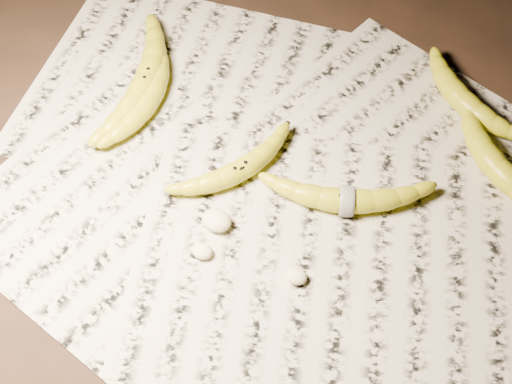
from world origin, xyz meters
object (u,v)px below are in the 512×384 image
at_px(banana_upper_b, 462,98).
at_px(banana_left_a, 146,80).
at_px(banana_left_b, 149,97).
at_px(banana_upper_a, 498,167).
at_px(banana_center, 240,169).
at_px(banana_taped, 347,200).

bearing_deg(banana_upper_b, banana_left_a, -124.97).
distance_m(banana_left_b, banana_upper_a, 0.52).
relative_size(banana_left_b, banana_upper_b, 1.03).
relative_size(banana_center, banana_upper_b, 1.00).
bearing_deg(banana_center, banana_upper_b, -12.85).
height_order(banana_center, banana_upper_a, banana_upper_a).
xyz_separation_m(banana_left_a, banana_taped, (0.35, -0.08, -0.00)).
bearing_deg(banana_left_a, banana_left_b, -153.73).
distance_m(banana_left_a, banana_taped, 0.36).
bearing_deg(banana_left_b, banana_center, -113.52).
relative_size(banana_left_b, banana_upper_a, 0.93).
xyz_separation_m(banana_left_a, banana_upper_a, (0.53, 0.06, -0.00)).
xyz_separation_m(banana_left_a, banana_center, (0.20, -0.09, -0.00)).
bearing_deg(banana_center, banana_left_a, 97.31).
height_order(banana_left_b, banana_taped, same).
height_order(banana_taped, banana_upper_a, banana_upper_a).
distance_m(banana_center, banana_upper_b, 0.36).
xyz_separation_m(banana_upper_a, banana_upper_b, (-0.08, 0.10, -0.00)).
height_order(banana_left_a, banana_left_b, banana_left_a).
height_order(banana_left_b, banana_upper_b, banana_upper_b).
bearing_deg(banana_upper_b, banana_upper_a, -17.74).
relative_size(banana_left_a, banana_taped, 1.11).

